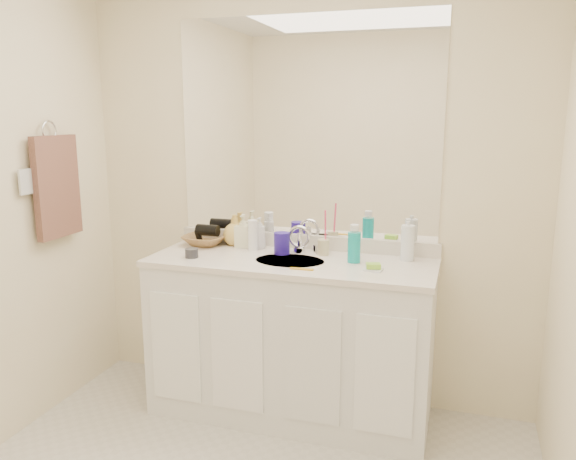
% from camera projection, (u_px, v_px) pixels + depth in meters
% --- Properties ---
extents(wall_back, '(2.60, 0.02, 2.40)m').
position_uv_depth(wall_back, '(305.00, 193.00, 3.17)').
color(wall_back, '#FEF0C7').
rests_on(wall_back, floor).
extents(vanity_cabinet, '(1.50, 0.55, 0.85)m').
position_uv_depth(vanity_cabinet, '(291.00, 340.00, 3.07)').
color(vanity_cabinet, white).
rests_on(vanity_cabinet, floor).
extents(countertop, '(1.52, 0.57, 0.03)m').
position_uv_depth(countertop, '(291.00, 262.00, 2.98)').
color(countertop, white).
rests_on(countertop, vanity_cabinet).
extents(backsplash, '(1.52, 0.03, 0.08)m').
position_uv_depth(backsplash, '(304.00, 242.00, 3.21)').
color(backsplash, silver).
rests_on(backsplash, countertop).
extents(sink_basin, '(0.37, 0.37, 0.02)m').
position_uv_depth(sink_basin, '(290.00, 263.00, 2.96)').
color(sink_basin, '#BEB3A6').
rests_on(sink_basin, countertop).
extents(faucet, '(0.02, 0.02, 0.11)m').
position_uv_depth(faucet, '(299.00, 243.00, 3.11)').
color(faucet, silver).
rests_on(faucet, countertop).
extents(mirror, '(1.48, 0.01, 1.20)m').
position_uv_depth(mirror, '(305.00, 128.00, 3.09)').
color(mirror, white).
rests_on(mirror, wall_back).
extents(blue_mug, '(0.11, 0.11, 0.12)m').
position_uv_depth(blue_mug, '(282.00, 243.00, 3.08)').
color(blue_mug, '#2B17A1').
rests_on(blue_mug, countertop).
extents(tan_cup, '(0.07, 0.07, 0.09)m').
position_uv_depth(tan_cup, '(323.00, 247.00, 3.06)').
color(tan_cup, beige).
rests_on(tan_cup, countertop).
extents(toothbrush, '(0.01, 0.04, 0.20)m').
position_uv_depth(toothbrush, '(325.00, 228.00, 3.04)').
color(toothbrush, '#FF4370').
rests_on(toothbrush, tan_cup).
extents(mouthwash_bottle, '(0.09, 0.09, 0.16)m').
position_uv_depth(mouthwash_bottle, '(354.00, 247.00, 2.91)').
color(mouthwash_bottle, '#0EA7AA').
rests_on(mouthwash_bottle, countertop).
extents(clear_pump_bottle, '(0.09, 0.09, 0.19)m').
position_uv_depth(clear_pump_bottle, '(408.00, 243.00, 2.94)').
color(clear_pump_bottle, white).
rests_on(clear_pump_bottle, countertop).
extents(soap_dish, '(0.10, 0.08, 0.01)m').
position_uv_depth(soap_dish, '(373.00, 270.00, 2.76)').
color(soap_dish, white).
rests_on(soap_dish, countertop).
extents(green_soap, '(0.08, 0.07, 0.03)m').
position_uv_depth(green_soap, '(373.00, 266.00, 2.76)').
color(green_soap, '#93DA35').
rests_on(green_soap, soap_dish).
extents(orange_comb, '(0.12, 0.03, 0.00)m').
position_uv_depth(orange_comb, '(302.00, 269.00, 2.78)').
color(orange_comb, gold).
rests_on(orange_comb, countertop).
extents(dark_jar, '(0.09, 0.09, 0.05)m').
position_uv_depth(dark_jar, '(192.00, 253.00, 3.01)').
color(dark_jar, '#2E2E34').
rests_on(dark_jar, countertop).
extents(extra_white_bottle, '(0.07, 0.07, 0.17)m').
position_uv_depth(extra_white_bottle, '(253.00, 235.00, 3.15)').
color(extra_white_bottle, white).
rests_on(extra_white_bottle, countertop).
extents(soap_bottle_white, '(0.07, 0.08, 0.18)m').
position_uv_depth(soap_bottle_white, '(260.00, 233.00, 3.20)').
color(soap_bottle_white, silver).
rests_on(soap_bottle_white, countertop).
extents(soap_bottle_cream, '(0.09, 0.09, 0.19)m').
position_uv_depth(soap_bottle_cream, '(243.00, 231.00, 3.24)').
color(soap_bottle_cream, '#F0F0C4').
rests_on(soap_bottle_cream, countertop).
extents(soap_bottle_yellow, '(0.16, 0.16, 0.18)m').
position_uv_depth(soap_bottle_yellow, '(235.00, 230.00, 3.29)').
color(soap_bottle_yellow, '#E2BB58').
rests_on(soap_bottle_yellow, countertop).
extents(wicker_basket, '(0.27, 0.27, 0.06)m').
position_uv_depth(wicker_basket, '(205.00, 240.00, 3.29)').
color(wicker_basket, brown).
rests_on(wicker_basket, countertop).
extents(hair_dryer, '(0.14, 0.07, 0.07)m').
position_uv_depth(hair_dryer, '(208.00, 230.00, 3.28)').
color(hair_dryer, black).
rests_on(hair_dryer, wicker_basket).
extents(towel_ring, '(0.01, 0.11, 0.11)m').
position_uv_depth(towel_ring, '(49.00, 131.00, 2.98)').
color(towel_ring, silver).
rests_on(towel_ring, wall_left).
extents(hand_towel, '(0.04, 0.32, 0.55)m').
position_uv_depth(hand_towel, '(57.00, 187.00, 3.04)').
color(hand_towel, '#4E312A').
rests_on(hand_towel, towel_ring).
extents(switch_plate, '(0.01, 0.08, 0.13)m').
position_uv_depth(switch_plate, '(26.00, 182.00, 2.84)').
color(switch_plate, silver).
rests_on(switch_plate, wall_left).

